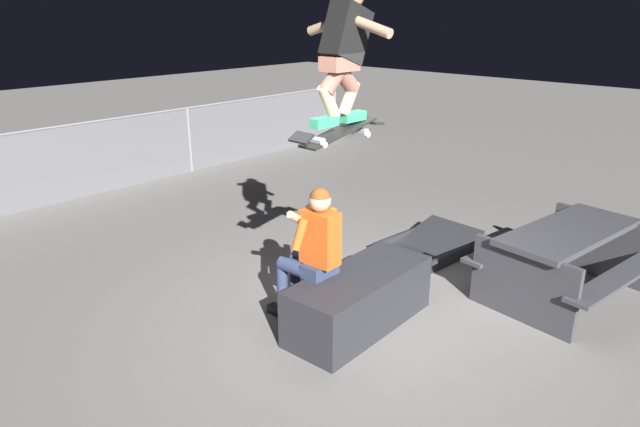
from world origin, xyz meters
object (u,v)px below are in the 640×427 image
Objects in this scene: ledge_box_main at (359,300)px; skateboard at (339,132)px; skater_airborne at (344,49)px; person_sitting_on_ledge at (311,248)px; kicker_ramp at (430,247)px; picnic_table_back at (566,252)px.

ledge_box_main is 1.59m from skateboard.
person_sitting_on_ledge is at bearing 148.58° from skater_airborne.
picnic_table_back is at bearing -92.45° from kicker_ramp.
person_sitting_on_ledge is 1.78m from skater_airborne.
person_sitting_on_ledge is at bearing -177.36° from kicker_ramp.
skater_airborne is (0.06, -0.00, 0.69)m from skateboard.
skater_airborne reaches higher than skateboard.
skateboard is (0.20, -0.15, 1.07)m from person_sitting_on_ledge.
person_sitting_on_ledge is 1.23× the size of skater_airborne.
skater_airborne is at bearing -1.00° from skateboard.
kicker_ramp is 0.68× the size of picnic_table_back.
skater_airborne is 3.19m from kicker_ramp.
ledge_box_main is 1.51× the size of skateboard.
person_sitting_on_ledge is 2.36m from kicker_ramp.
picnic_table_back is at bearing -31.82° from ledge_box_main.
picnic_table_back is at bearing -35.73° from skater_airborne.
skater_airborne is at bearing -31.42° from person_sitting_on_ledge.
skateboard is at bearing -38.06° from person_sitting_on_ledge.
kicker_ramp is (1.96, 0.46, -0.22)m from ledge_box_main.
ledge_box_main is 2.27m from skater_airborne.
skateboard reaches higher than kicker_ramp.
skater_airborne is (0.25, -0.15, 1.75)m from person_sitting_on_ledge.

